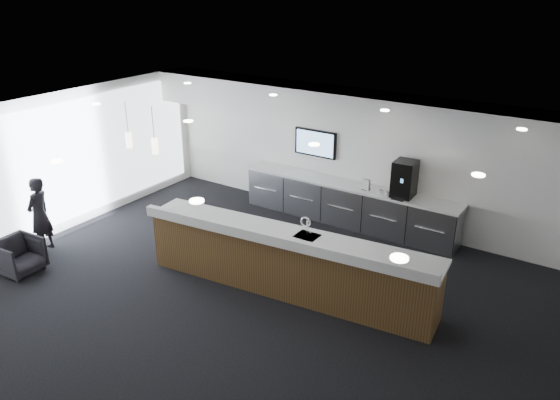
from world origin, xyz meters
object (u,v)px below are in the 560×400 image
Objects in this scene: coffee_machine at (404,179)px; lounge_guest at (39,215)px; armchair at (19,256)px; service_counter at (287,262)px.

coffee_machine is 7.38m from lounge_guest.
armchair is (-5.39, -5.33, -0.99)m from coffee_machine.
service_counter is 5.14m from lounge_guest.
coffee_machine is (0.86, 3.11, 0.75)m from service_counter.
lounge_guest is at bearing 22.84° from armchair.
lounge_guest is (-5.79, -4.54, -0.55)m from coffee_machine.
lounge_guest is at bearing -144.32° from coffee_machine.
armchair is at bearing 8.05° from lounge_guest.
lounge_guest is (-0.40, 0.79, 0.44)m from armchair.
service_counter is 3.46× the size of lounge_guest.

